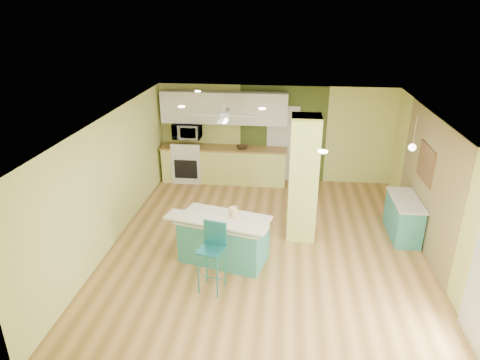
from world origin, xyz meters
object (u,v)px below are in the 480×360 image
(canister, at_px, (233,212))
(fruit_bowl, at_px, (242,147))
(bar_stool, at_px, (213,246))
(peninsula, at_px, (223,238))
(side_counter, at_px, (403,217))

(canister, bearing_deg, fruit_bowl, 93.67)
(fruit_bowl, bearing_deg, bar_stool, -89.72)
(peninsula, xyz_separation_m, fruit_bowl, (-0.06, 3.69, 0.53))
(side_counter, distance_m, canister, 3.55)
(peninsula, height_order, fruit_bowl, fruit_bowl)
(side_counter, relative_size, fruit_bowl, 4.17)
(bar_stool, bearing_deg, fruit_bowl, 103.97)
(side_counter, xyz_separation_m, fruit_bowl, (-3.52, 2.38, 0.57))
(fruit_bowl, distance_m, canister, 3.59)
(peninsula, relative_size, bar_stool, 1.60)
(peninsula, bearing_deg, fruit_bowl, 105.11)
(peninsula, distance_m, fruit_bowl, 3.73)
(bar_stool, distance_m, fruit_bowl, 4.52)
(bar_stool, height_order, fruit_bowl, bar_stool)
(bar_stool, xyz_separation_m, fruit_bowl, (-0.02, 4.51, 0.19))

